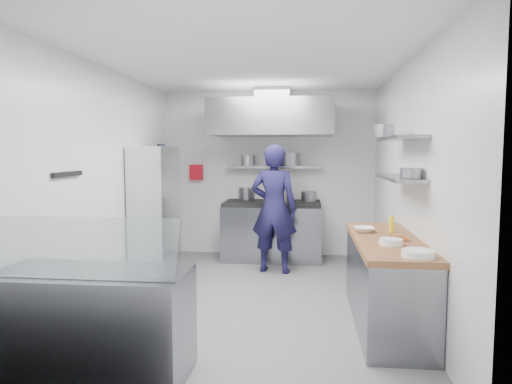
# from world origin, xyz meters

# --- Properties ---
(floor) EXTENTS (5.00, 5.00, 0.00)m
(floor) POSITION_xyz_m (0.00, 0.00, 0.00)
(floor) COLOR #5D5D5F
(floor) RESTS_ON ground
(ceiling) EXTENTS (5.00, 5.00, 0.00)m
(ceiling) POSITION_xyz_m (0.00, 0.00, 2.80)
(ceiling) COLOR silver
(ceiling) RESTS_ON wall_back
(wall_back) EXTENTS (3.60, 2.80, 0.02)m
(wall_back) POSITION_xyz_m (0.00, 2.50, 1.40)
(wall_back) COLOR white
(wall_back) RESTS_ON floor
(wall_front) EXTENTS (3.60, 2.80, 0.02)m
(wall_front) POSITION_xyz_m (0.00, -2.50, 1.40)
(wall_front) COLOR white
(wall_front) RESTS_ON floor
(wall_left) EXTENTS (2.80, 5.00, 0.02)m
(wall_left) POSITION_xyz_m (-1.80, 0.00, 1.40)
(wall_left) COLOR white
(wall_left) RESTS_ON floor
(wall_right) EXTENTS (2.80, 5.00, 0.02)m
(wall_right) POSITION_xyz_m (1.80, 0.00, 1.40)
(wall_right) COLOR white
(wall_right) RESTS_ON floor
(gas_range) EXTENTS (1.60, 0.80, 0.90)m
(gas_range) POSITION_xyz_m (0.10, 2.10, 0.45)
(gas_range) COLOR gray
(gas_range) RESTS_ON floor
(cooktop) EXTENTS (1.57, 0.78, 0.06)m
(cooktop) POSITION_xyz_m (0.10, 2.10, 0.93)
(cooktop) COLOR black
(cooktop) RESTS_ON gas_range
(stock_pot_left) EXTENTS (0.27, 0.27, 0.20)m
(stock_pot_left) POSITION_xyz_m (-0.37, 2.41, 1.06)
(stock_pot_left) COLOR slate
(stock_pot_left) RESTS_ON cooktop
(stock_pot_mid) EXTENTS (0.31, 0.31, 0.24)m
(stock_pot_mid) POSITION_xyz_m (0.22, 1.98, 1.08)
(stock_pot_mid) COLOR slate
(stock_pot_mid) RESTS_ON cooktop
(stock_pot_right) EXTENTS (0.25, 0.25, 0.16)m
(stock_pot_right) POSITION_xyz_m (0.69, 2.25, 1.04)
(stock_pot_right) COLOR slate
(stock_pot_right) RESTS_ON cooktop
(over_range_shelf) EXTENTS (1.60, 0.30, 0.04)m
(over_range_shelf) POSITION_xyz_m (0.10, 2.34, 1.52)
(over_range_shelf) COLOR gray
(over_range_shelf) RESTS_ON wall_back
(shelf_pot_a) EXTENTS (0.23, 0.23, 0.18)m
(shelf_pot_a) POSITION_xyz_m (-0.31, 2.22, 1.63)
(shelf_pot_a) COLOR slate
(shelf_pot_a) RESTS_ON over_range_shelf
(shelf_pot_b) EXTENTS (0.27, 0.27, 0.22)m
(shelf_pot_b) POSITION_xyz_m (0.40, 2.29, 1.65)
(shelf_pot_b) COLOR slate
(shelf_pot_b) RESTS_ON over_range_shelf
(extractor_hood) EXTENTS (1.90, 1.15, 0.55)m
(extractor_hood) POSITION_xyz_m (0.10, 1.93, 2.30)
(extractor_hood) COLOR gray
(extractor_hood) RESTS_ON wall_back
(hood_duct) EXTENTS (0.55, 0.55, 0.24)m
(hood_duct) POSITION_xyz_m (0.10, 2.15, 2.68)
(hood_duct) COLOR slate
(hood_duct) RESTS_ON extractor_hood
(red_firebox) EXTENTS (0.22, 0.10, 0.26)m
(red_firebox) POSITION_xyz_m (-1.25, 2.44, 1.42)
(red_firebox) COLOR red
(red_firebox) RESTS_ON wall_back
(chef) EXTENTS (0.75, 0.56, 1.89)m
(chef) POSITION_xyz_m (0.19, 1.31, 0.94)
(chef) COLOR #161238
(chef) RESTS_ON floor
(wire_rack) EXTENTS (0.50, 0.90, 1.85)m
(wire_rack) POSITION_xyz_m (-1.53, 1.05, 0.93)
(wire_rack) COLOR silver
(wire_rack) RESTS_ON floor
(rack_bin_a) EXTENTS (0.17, 0.21, 0.19)m
(rack_bin_a) POSITION_xyz_m (-1.53, 0.93, 0.80)
(rack_bin_a) COLOR white
(rack_bin_a) RESTS_ON wire_rack
(rack_bin_b) EXTENTS (0.14, 0.18, 0.16)m
(rack_bin_b) POSITION_xyz_m (-1.53, 1.40, 1.30)
(rack_bin_b) COLOR yellow
(rack_bin_b) RESTS_ON wire_rack
(rack_jar) EXTENTS (0.12, 0.12, 0.18)m
(rack_jar) POSITION_xyz_m (-1.48, 1.24, 1.80)
(rack_jar) COLOR black
(rack_jar) RESTS_ON wire_rack
(knife_strip) EXTENTS (0.04, 0.55, 0.05)m
(knife_strip) POSITION_xyz_m (-1.78, -0.90, 1.55)
(knife_strip) COLOR black
(knife_strip) RESTS_ON wall_left
(prep_counter_base) EXTENTS (0.62, 2.00, 0.84)m
(prep_counter_base) POSITION_xyz_m (1.48, -0.60, 0.42)
(prep_counter_base) COLOR gray
(prep_counter_base) RESTS_ON floor
(prep_counter_top) EXTENTS (0.65, 2.04, 0.06)m
(prep_counter_top) POSITION_xyz_m (1.48, -0.60, 0.87)
(prep_counter_top) COLOR olive
(prep_counter_top) RESTS_ON prep_counter_base
(plate_stack_a) EXTENTS (0.27, 0.27, 0.06)m
(plate_stack_a) POSITION_xyz_m (1.59, -1.44, 0.93)
(plate_stack_a) COLOR white
(plate_stack_a) RESTS_ON prep_counter_top
(plate_stack_b) EXTENTS (0.22, 0.22, 0.06)m
(plate_stack_b) POSITION_xyz_m (1.46, -0.96, 0.93)
(plate_stack_b) COLOR white
(plate_stack_b) RESTS_ON prep_counter_top
(copper_pan) EXTENTS (0.17, 0.17, 0.06)m
(copper_pan) POSITION_xyz_m (1.58, -0.71, 0.93)
(copper_pan) COLOR #D3723B
(copper_pan) RESTS_ON prep_counter_top
(squeeze_bottle) EXTENTS (0.05, 0.05, 0.18)m
(squeeze_bottle) POSITION_xyz_m (1.59, -0.25, 0.99)
(squeeze_bottle) COLOR yellow
(squeeze_bottle) RESTS_ON prep_counter_top
(mixing_bowl) EXTENTS (0.23, 0.23, 0.06)m
(mixing_bowl) POSITION_xyz_m (1.29, -0.28, 0.93)
(mixing_bowl) COLOR white
(mixing_bowl) RESTS_ON prep_counter_top
(wall_shelf_lower) EXTENTS (0.30, 1.30, 0.04)m
(wall_shelf_lower) POSITION_xyz_m (1.64, -0.30, 1.50)
(wall_shelf_lower) COLOR gray
(wall_shelf_lower) RESTS_ON wall_right
(wall_shelf_upper) EXTENTS (0.30, 1.30, 0.04)m
(wall_shelf_upper) POSITION_xyz_m (1.64, -0.30, 1.92)
(wall_shelf_upper) COLOR gray
(wall_shelf_upper) RESTS_ON wall_right
(shelf_pot_c) EXTENTS (0.21, 0.21, 0.10)m
(shelf_pot_c) POSITION_xyz_m (1.68, -0.71, 1.57)
(shelf_pot_c) COLOR slate
(shelf_pot_c) RESTS_ON wall_shelf_lower
(shelf_pot_d) EXTENTS (0.23, 0.23, 0.14)m
(shelf_pot_d) POSITION_xyz_m (1.52, -0.03, 2.01)
(shelf_pot_d) COLOR slate
(shelf_pot_d) RESTS_ON wall_shelf_upper
(display_case) EXTENTS (1.50, 0.70, 0.85)m
(display_case) POSITION_xyz_m (-1.00, -2.00, 0.42)
(display_case) COLOR gray
(display_case) RESTS_ON floor
(display_glass) EXTENTS (1.47, 0.19, 0.42)m
(display_glass) POSITION_xyz_m (-1.00, -2.12, 1.07)
(display_glass) COLOR silver
(display_glass) RESTS_ON display_case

